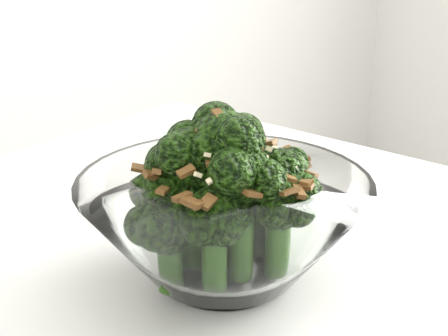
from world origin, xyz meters
TOP-DOWN VIEW (x-y plane):
  - broccoli_dish at (0.14, 0.13)m, footprint 0.22×0.22m

SIDE VIEW (x-z plane):
  - broccoli_dish at x=0.14m, z-range 0.73..0.87m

